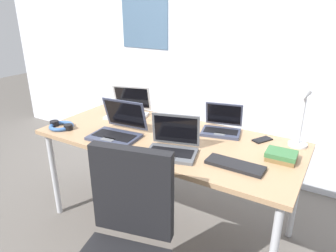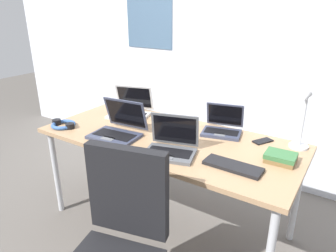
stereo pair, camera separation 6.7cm
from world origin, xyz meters
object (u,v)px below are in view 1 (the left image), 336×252
desk_lamp (301,119)px  cell_phone (262,140)px  laptop_back_right (118,130)px  book_stack (281,156)px  laptop_front_right (222,127)px  laptop_far_corner (173,146)px  headphones (61,126)px  computer_mouse (176,127)px  external_keyboard (235,165)px  laptop_near_lamp (128,110)px

desk_lamp → cell_phone: desk_lamp is taller
laptop_back_right → book_stack: (1.06, 0.22, -0.02)m
laptop_front_right → laptop_far_corner: (-0.14, -0.47, 0.00)m
book_stack → laptop_far_corner: bearing=-157.5°
desk_lamp → laptop_far_corner: (-0.65, -0.47, -0.15)m
headphones → computer_mouse: bearing=28.4°
computer_mouse → laptop_front_right: bearing=55.5°
external_keyboard → headphones: 1.32m
laptop_far_corner → book_stack: 0.65m
laptop_far_corner → cell_phone: bearing=47.6°
laptop_front_right → computer_mouse: laptop_front_right is taller
laptop_near_lamp → laptop_far_corner: 0.78m
desk_lamp → book_stack: desk_lamp is taller
laptop_far_corner → laptop_back_right: laptop_back_right is taller
laptop_front_right → cell_phone: bearing=0.1°
laptop_front_right → book_stack: 0.51m
laptop_back_right → external_keyboard: bearing=-0.1°
laptop_front_right → laptop_far_corner: 0.49m
book_stack → laptop_back_right: bearing=-168.3°
laptop_near_lamp → external_keyboard: bearing=-19.9°
laptop_front_right → laptop_near_lamp: size_ratio=0.81×
external_keyboard → computer_mouse: (-0.56, 0.31, 0.01)m
cell_phone → laptop_back_right: bearing=-124.2°
laptop_front_right → external_keyboard: laptop_front_right is taller
headphones → laptop_near_lamp: bearing=61.5°
laptop_far_corner → computer_mouse: bearing=116.1°
laptop_front_right → headphones: size_ratio=1.47×
cell_phone → desk_lamp: bearing=30.1°
laptop_back_right → computer_mouse: (0.29, 0.31, -0.03)m
headphones → book_stack: 1.55m
headphones → book_stack: size_ratio=1.21×
laptop_back_right → laptop_near_lamp: bearing=117.9°
headphones → book_stack: (1.52, 0.32, 0.01)m
book_stack → laptop_front_right: bearing=154.4°
laptop_near_lamp → laptop_back_right: laptop_back_right is taller
laptop_front_right → headphones: 1.19m
laptop_front_right → book_stack: bearing=-25.6°
laptop_near_lamp → book_stack: size_ratio=2.20×
laptop_back_right → book_stack: size_ratio=2.03×
laptop_front_right → external_keyboard: (0.26, -0.44, -0.03)m
laptop_back_right → book_stack: 1.08m
computer_mouse → headphones: headphones is taller
laptop_far_corner → laptop_front_right: bearing=73.9°
laptop_front_right → computer_mouse: 0.33m
desk_lamp → laptop_near_lamp: 1.32m
external_keyboard → cell_phone: external_keyboard is taller
external_keyboard → cell_phone: (0.04, 0.44, -0.01)m
headphones → external_keyboard: bearing=4.2°
laptop_far_corner → computer_mouse: (-0.17, 0.34, -0.03)m
laptop_near_lamp → cell_phone: laptop_near_lamp is taller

